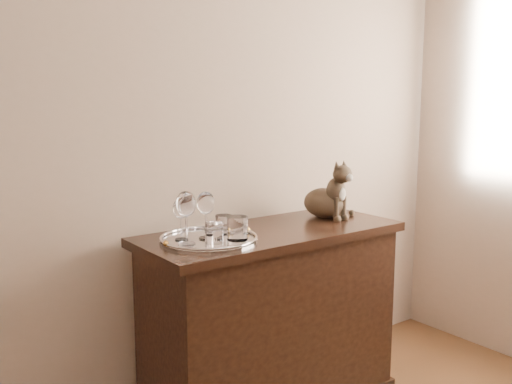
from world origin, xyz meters
TOP-DOWN VIEW (x-y plane):
  - wall_back at (0.00, 2.25)m, footprint 4.00×0.10m
  - sideboard at (0.60, 1.94)m, footprint 1.20×0.50m
  - tray at (0.27, 1.94)m, footprint 0.40×0.40m
  - wine_glass_a at (0.17, 1.98)m, footprint 0.06×0.06m
  - wine_glass_c at (0.15, 1.91)m, footprint 0.08×0.08m
  - wine_glass_d at (0.26, 1.94)m, footprint 0.07×0.07m
  - tumbler_a at (0.35, 1.85)m, footprint 0.09×0.09m
  - tumbler_b at (0.25, 1.86)m, footprint 0.07×0.07m
  - tumbler_c at (0.37, 1.97)m, footprint 0.07×0.07m
  - cat at (0.97, 2.00)m, footprint 0.30×0.29m

SIDE VIEW (x-z plane):
  - sideboard at x=0.60m, z-range 0.00..0.85m
  - tray at x=0.27m, z-range 0.85..0.86m
  - tumbler_c at x=0.37m, z-range 0.86..0.94m
  - tumbler_b at x=0.25m, z-range 0.86..0.94m
  - tumbler_a at x=0.35m, z-range 0.86..0.95m
  - wine_glass_a at x=0.17m, z-range 0.86..1.03m
  - wine_glass_d at x=0.26m, z-range 0.86..1.05m
  - wine_glass_c at x=0.15m, z-range 0.86..1.07m
  - cat at x=0.97m, z-range 0.85..1.14m
  - wall_back at x=0.00m, z-range 0.00..2.70m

